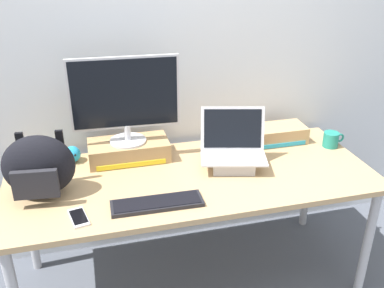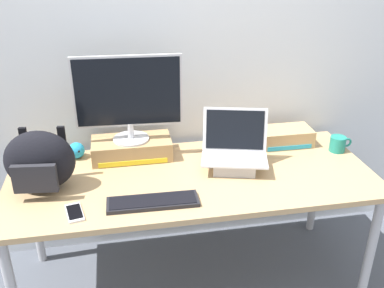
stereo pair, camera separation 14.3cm
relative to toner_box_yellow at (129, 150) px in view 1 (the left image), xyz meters
name	(u,v)px [view 1 (the left image)]	position (x,y,z in m)	size (l,w,h in m)	color
ground_plane	(192,278)	(0.30, -0.26, -0.77)	(20.00, 20.00, 0.00)	#515660
back_wall	(170,44)	(0.30, 0.23, 0.53)	(7.00, 0.10, 2.60)	silver
desk	(192,184)	(0.30, -0.26, -0.12)	(1.93, 0.79, 0.72)	tan
toner_box_yellow	(129,150)	(0.00, 0.00, 0.00)	(0.44, 0.23, 0.11)	#A88456
desktop_monitor	(125,98)	(0.00, 0.00, 0.31)	(0.58, 0.20, 0.48)	silver
open_laptop	(233,155)	(0.54, -0.23, 0.01)	(0.40, 0.32, 0.31)	#ADADB2
external_keyboard	(157,203)	(0.07, -0.51, -0.04)	(0.44, 0.14, 0.02)	black
messenger_backpack	(39,167)	(-0.45, -0.27, 0.10)	(0.36, 0.27, 0.31)	black
coffee_mug	(331,139)	(1.19, -0.14, -0.01)	(0.13, 0.09, 0.09)	#1E7F70
cell_phone	(79,217)	(-0.29, -0.52, -0.05)	(0.10, 0.16, 0.01)	silver
plush_toy	(72,154)	(-0.31, 0.04, -0.01)	(0.09, 0.09, 0.09)	#2393CC
toner_box_cyan	(279,134)	(0.92, 0.00, 0.00)	(0.32, 0.18, 0.10)	tan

